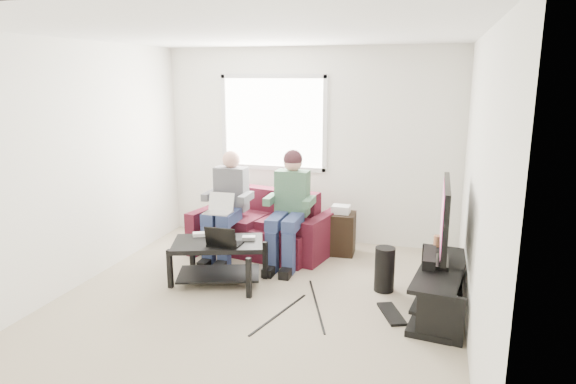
% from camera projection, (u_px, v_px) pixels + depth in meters
% --- Properties ---
extents(floor, '(4.50, 4.50, 0.00)m').
position_uv_depth(floor, '(253.00, 306.00, 5.09)').
color(floor, tan).
rests_on(floor, ground).
extents(ceiling, '(4.50, 4.50, 0.00)m').
position_uv_depth(ceiling, '(249.00, 33.00, 4.50)').
color(ceiling, white).
rests_on(ceiling, wall_back).
extents(wall_back, '(4.50, 0.00, 4.50)m').
position_uv_depth(wall_back, '(309.00, 146.00, 6.90)').
color(wall_back, white).
rests_on(wall_back, floor).
extents(wall_front, '(4.50, 0.00, 4.50)m').
position_uv_depth(wall_front, '(102.00, 259.00, 2.69)').
color(wall_front, white).
rests_on(wall_front, floor).
extents(wall_left, '(0.00, 4.50, 4.50)m').
position_uv_depth(wall_left, '(71.00, 167.00, 5.34)').
color(wall_left, white).
rests_on(wall_left, floor).
extents(wall_right, '(0.00, 4.50, 4.50)m').
position_uv_depth(wall_right, '(478.00, 191.00, 4.25)').
color(wall_right, white).
rests_on(wall_right, floor).
extents(window, '(1.48, 0.04, 1.28)m').
position_uv_depth(window, '(273.00, 123.00, 6.95)').
color(window, white).
rests_on(window, wall_back).
extents(sofa, '(1.83, 1.05, 0.78)m').
position_uv_depth(sofa, '(265.00, 230.00, 6.58)').
color(sofa, '#4E1324').
rests_on(sofa, floor).
extents(person_left, '(0.40, 0.71, 1.32)m').
position_uv_depth(person_left, '(227.00, 201.00, 6.34)').
color(person_left, navy).
rests_on(person_left, sofa).
extents(person_right, '(0.40, 0.71, 1.36)m').
position_uv_depth(person_right, '(289.00, 200.00, 6.12)').
color(person_right, navy).
rests_on(person_right, sofa).
extents(laptop_silver, '(0.36, 0.29, 0.24)m').
position_uv_depth(laptop_silver, '(219.00, 208.00, 6.11)').
color(laptop_silver, silver).
rests_on(laptop_silver, person_left).
extents(coffee_table, '(1.10, 0.87, 0.48)m').
position_uv_depth(coffee_table, '(218.00, 252.00, 5.57)').
color(coffee_table, black).
rests_on(coffee_table, floor).
extents(laptop_black, '(0.39, 0.32, 0.24)m').
position_uv_depth(laptop_black, '(225.00, 234.00, 5.41)').
color(laptop_black, black).
rests_on(laptop_black, coffee_table).
extents(controller_a, '(0.17, 0.14, 0.04)m').
position_uv_depth(controller_a, '(199.00, 234.00, 5.73)').
color(controller_a, silver).
rests_on(controller_a, coffee_table).
extents(controller_b, '(0.16, 0.12, 0.04)m').
position_uv_depth(controller_b, '(216.00, 234.00, 5.74)').
color(controller_b, black).
rests_on(controller_b, coffee_table).
extents(controller_c, '(0.16, 0.13, 0.04)m').
position_uv_depth(controller_c, '(249.00, 238.00, 5.60)').
color(controller_c, gray).
rests_on(controller_c, coffee_table).
extents(tv_stand, '(0.58, 1.38, 0.44)m').
position_uv_depth(tv_stand, '(440.00, 291.00, 4.96)').
color(tv_stand, black).
rests_on(tv_stand, floor).
extents(tv, '(0.12, 1.10, 0.81)m').
position_uv_depth(tv, '(445.00, 218.00, 4.89)').
color(tv, black).
rests_on(tv, tv_stand).
extents(soundbar, '(0.12, 0.50, 0.10)m').
position_uv_depth(soundbar, '(429.00, 258.00, 5.02)').
color(soundbar, black).
rests_on(soundbar, tv_stand).
extents(drink_cup, '(0.08, 0.08, 0.12)m').
position_uv_depth(drink_cup, '(437.00, 241.00, 5.49)').
color(drink_cup, '#AF6F4B').
rests_on(drink_cup, tv_stand).
extents(console_white, '(0.30, 0.22, 0.06)m').
position_uv_depth(console_white, '(440.00, 302.00, 4.57)').
color(console_white, silver).
rests_on(console_white, tv_stand).
extents(console_grey, '(0.34, 0.26, 0.08)m').
position_uv_depth(console_grey, '(441.00, 272.00, 5.22)').
color(console_grey, gray).
rests_on(console_grey, tv_stand).
extents(console_black, '(0.38, 0.30, 0.07)m').
position_uv_depth(console_black, '(441.00, 286.00, 4.89)').
color(console_black, black).
rests_on(console_black, tv_stand).
extents(subwoofer, '(0.21, 0.21, 0.48)m').
position_uv_depth(subwoofer, '(385.00, 269.00, 5.40)').
color(subwoofer, black).
rests_on(subwoofer, floor).
extents(keyboard_floor, '(0.33, 0.49, 0.03)m').
position_uv_depth(keyboard_floor, '(392.00, 314.00, 4.90)').
color(keyboard_floor, black).
rests_on(keyboard_floor, floor).
extents(end_table, '(0.36, 0.36, 0.63)m').
position_uv_depth(end_table, '(341.00, 232.00, 6.53)').
color(end_table, black).
rests_on(end_table, floor).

